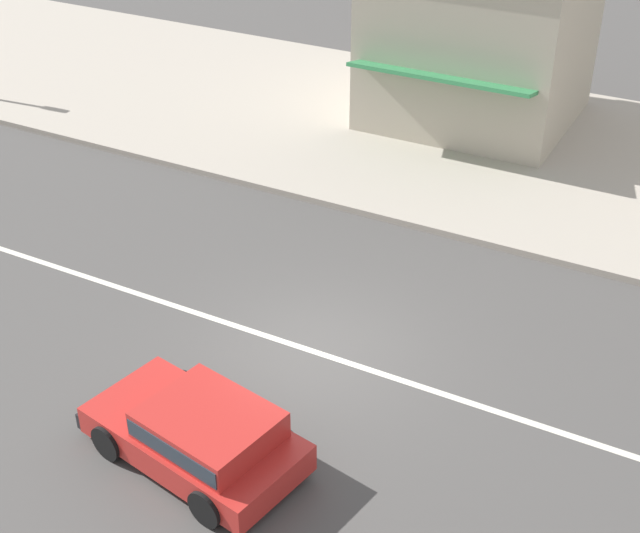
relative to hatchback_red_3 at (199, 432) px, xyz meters
name	(u,v)px	position (x,y,z in m)	size (l,w,h in m)	color
ground_plane	(314,352)	(0.21, 3.28, -0.59)	(160.00, 160.00, 0.00)	#4C4947
lane_centre_stripe	(314,352)	(0.21, 3.28, -0.59)	(50.40, 0.14, 0.01)	silver
kerb_strip	(494,147)	(0.21, 13.35, -0.51)	(68.00, 10.00, 0.15)	#ADA393
hatchback_red_3	(199,432)	(0.00, 0.00, 0.00)	(3.83, 2.32, 1.10)	red
shopfront_mid_block	(481,29)	(-0.99, 14.96, 2.07)	(5.46, 5.92, 5.01)	#B2A893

